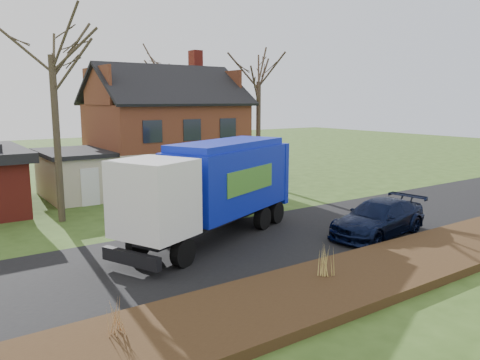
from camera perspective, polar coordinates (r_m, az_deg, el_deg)
ground at (r=19.87m, az=3.67°, el=-7.23°), size 120.00×120.00×0.00m
road at (r=19.87m, az=3.67°, el=-7.20°), size 80.00×7.00×0.02m
mulch_verge at (r=16.23m, az=15.57°, el=-10.96°), size 80.00×3.50×0.30m
main_house at (r=31.77m, az=-9.90°, el=6.39°), size 12.95×8.95×9.26m
garbage_truck at (r=19.50m, az=-3.14°, el=-0.49°), size 9.69×6.09×4.06m
silver_sedan at (r=22.41m, az=-6.04°, el=-3.42°), size 4.56×2.30×1.43m
navy_wagon at (r=21.12m, az=16.52°, el=-4.45°), size 5.49×2.81×1.52m
tree_front_west at (r=23.85m, az=-22.20°, el=16.70°), size 3.66×3.66×10.89m
tree_front_east at (r=32.35m, az=2.30°, el=13.92°), size 3.62×3.62×10.04m
tree_back at (r=40.99m, az=-9.56°, el=14.39°), size 3.50×3.50×11.07m
grass_clump_west at (r=11.84m, az=-15.10°, el=-15.81°), size 0.34×0.28×0.90m
grass_clump_mid at (r=15.17m, az=10.43°, el=-9.65°), size 0.35×0.29×0.99m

